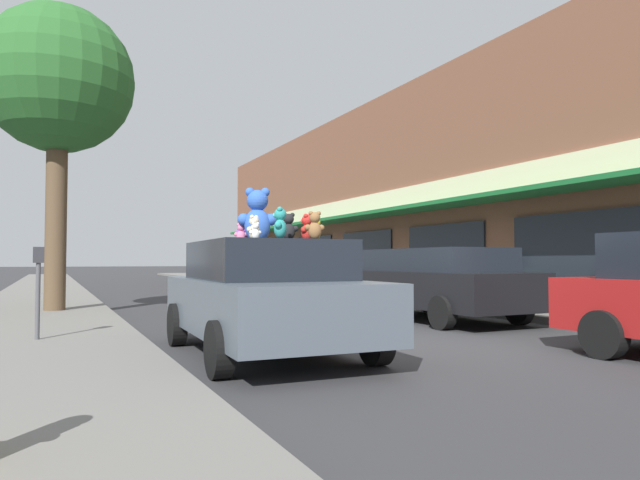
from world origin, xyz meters
The scene contains 18 objects.
ground_plane centered at (0.00, 0.00, 0.00)m, with size 260.00×260.00×0.00m, color #333335.
sidewalk_near centered at (-5.10, 0.00, 0.07)m, with size 2.84×90.00×0.14m.
storefront_row centered at (11.97, 12.75, 3.80)m, with size 12.25×35.05×7.61m.
plush_art_car centered at (-2.35, 0.00, 0.78)m, with size 2.14×4.14×1.48m.
teddy_bear_giant centered at (-2.36, 0.34, 1.84)m, with size 0.57×0.40×0.75m.
teddy_bear_brown centered at (-2.06, -0.89, 1.64)m, with size 0.26×0.16×0.34m.
teddy_bear_teal centered at (-2.55, -0.99, 1.65)m, with size 0.21×0.27×0.36m.
teddy_bear_yellow centered at (-1.96, -0.70, 1.61)m, with size 0.22×0.16×0.29m.
teddy_bear_black centered at (-2.28, -0.59, 1.64)m, with size 0.26×0.18×0.34m.
teddy_bear_white centered at (-2.66, -0.47, 1.58)m, with size 0.16×0.10×0.22m.
teddy_bear_red centered at (-1.89, -0.27, 1.65)m, with size 0.24×0.25×0.36m.
teddy_bear_cream centered at (-2.64, -0.34, 1.63)m, with size 0.23×0.20×0.31m.
teddy_bear_purple centered at (-2.44, 0.70, 1.64)m, with size 0.25×0.16×0.34m.
teddy_bear_pink centered at (-2.54, 0.50, 1.60)m, with size 0.20×0.13×0.26m.
parked_car_far_center centered at (2.28, 2.60, 0.81)m, with size 2.01×4.58×1.47m.
parked_car_far_right centered at (2.28, 10.46, 0.80)m, with size 2.10×4.37×1.50m.
street_tree centered at (-4.82, 6.75, 5.20)m, with size 3.26×3.26×6.75m.
parking_meter centered at (-5.06, 1.71, 0.95)m, with size 0.14×0.10×1.27m.
Camera 1 is at (-4.91, -7.06, 1.22)m, focal length 32.00 mm.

